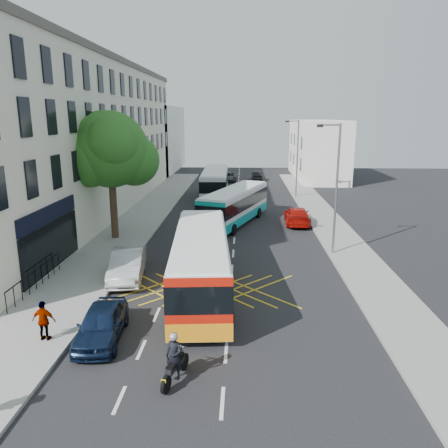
# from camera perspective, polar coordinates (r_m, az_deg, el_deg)

# --- Properties ---
(ground) EXTENTS (120.00, 120.00, 0.00)m
(ground) POSITION_cam_1_polar(r_m,az_deg,el_deg) (17.00, 0.27, -16.33)
(ground) COLOR black
(ground) RESTS_ON ground
(pavement_left) EXTENTS (5.00, 70.00, 0.15)m
(pavement_left) POSITION_cam_1_polar(r_m,az_deg,el_deg) (32.16, -13.99, -1.80)
(pavement_left) COLOR gray
(pavement_left) RESTS_ON ground
(pavement_right) EXTENTS (3.00, 70.00, 0.15)m
(pavement_right) POSITION_cam_1_polar(r_m,az_deg,el_deg) (31.63, 15.07, -2.13)
(pavement_right) COLOR gray
(pavement_right) RESTS_ON ground
(terrace_main) EXTENTS (8.30, 45.00, 13.50)m
(terrace_main) POSITION_cam_1_polar(r_m,az_deg,el_deg) (41.81, -18.23, 10.78)
(terrace_main) COLOR beige
(terrace_main) RESTS_ON ground
(terrace_far) EXTENTS (8.00, 20.00, 10.00)m
(terrace_far) POSITION_cam_1_polar(r_m,az_deg,el_deg) (71.26, -9.49, 10.88)
(terrace_far) COLOR silver
(terrace_far) RESTS_ON ground
(building_right) EXTENTS (6.00, 18.00, 8.00)m
(building_right) POSITION_cam_1_polar(r_m,az_deg,el_deg) (63.70, 12.07, 9.53)
(building_right) COLOR silver
(building_right) RESTS_ON ground
(street_tree) EXTENTS (6.30, 5.70, 8.80)m
(street_tree) POSITION_cam_1_polar(r_m,az_deg,el_deg) (31.07, -14.70, 9.29)
(street_tree) COLOR #382619
(street_tree) RESTS_ON pavement_left
(lamp_near) EXTENTS (1.45, 0.15, 8.00)m
(lamp_near) POSITION_cam_1_polar(r_m,az_deg,el_deg) (27.54, 14.32, 5.26)
(lamp_near) COLOR slate
(lamp_near) RESTS_ON pavement_right
(lamp_far) EXTENTS (1.45, 0.15, 8.00)m
(lamp_far) POSITION_cam_1_polar(r_m,az_deg,el_deg) (47.17, 9.44, 8.95)
(lamp_far) COLOR slate
(lamp_far) RESTS_ON pavement_right
(railings) EXTENTS (0.08, 5.60, 1.14)m
(railings) POSITION_cam_1_polar(r_m,az_deg,el_deg) (23.78, -23.41, -6.53)
(railings) COLOR black
(railings) RESTS_ON pavement_left
(bus_near) EXTENTS (3.41, 11.13, 3.08)m
(bus_near) POSITION_cam_1_polar(r_m,az_deg,el_deg) (21.33, -3.01, -5.08)
(bus_near) COLOR silver
(bus_near) RESTS_ON ground
(bus_mid) EXTENTS (5.62, 10.37, 2.86)m
(bus_mid) POSITION_cam_1_polar(r_m,az_deg,el_deg) (35.42, 1.43, 2.43)
(bus_mid) COLOR silver
(bus_mid) RESTS_ON ground
(bus_far) EXTENTS (2.91, 11.00, 3.08)m
(bus_far) POSITION_cam_1_polar(r_m,az_deg,el_deg) (46.32, -1.19, 5.31)
(bus_far) COLOR silver
(bus_far) RESTS_ON ground
(motorbike) EXTENTS (0.77, 1.94, 1.77)m
(motorbike) POSITION_cam_1_polar(r_m,az_deg,el_deg) (15.06, -6.47, -17.07)
(motorbike) COLOR black
(motorbike) RESTS_ON ground
(parked_car_blue) EXTENTS (1.94, 4.15, 1.38)m
(parked_car_blue) POSITION_cam_1_polar(r_m,az_deg,el_deg) (18.11, -15.70, -12.40)
(parked_car_blue) COLOR #0C1933
(parked_car_blue) RESTS_ON ground
(parked_car_silver) EXTENTS (2.27, 4.90, 1.56)m
(parked_car_silver) POSITION_cam_1_polar(r_m,az_deg,el_deg) (24.12, -12.51, -5.24)
(parked_car_silver) COLOR #A9ACB0
(parked_car_silver) RESTS_ON ground
(red_hatchback) EXTENTS (2.12, 4.85, 1.39)m
(red_hatchback) POSITION_cam_1_polar(r_m,az_deg,el_deg) (35.90, 9.51, 1.08)
(red_hatchback) COLOR #AB0E07
(red_hatchback) RESTS_ON ground
(distant_car_grey) EXTENTS (2.02, 4.27, 1.18)m
(distant_car_grey) POSITION_cam_1_polar(r_m,az_deg,el_deg) (59.08, 0.62, 6.18)
(distant_car_grey) COLOR #3B3E43
(distant_car_grey) RESTS_ON ground
(distant_car_dark) EXTENTS (1.41, 3.64, 1.18)m
(distant_car_dark) POSITION_cam_1_polar(r_m,az_deg,el_deg) (60.42, 4.32, 6.31)
(distant_car_dark) COLOR black
(distant_car_dark) RESTS_ON ground
(pedestrian_far) EXTENTS (0.95, 0.44, 1.59)m
(pedestrian_far) POSITION_cam_1_polar(r_m,az_deg,el_deg) (18.44, -22.46, -11.60)
(pedestrian_far) COLOR gray
(pedestrian_far) RESTS_ON pavement_left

